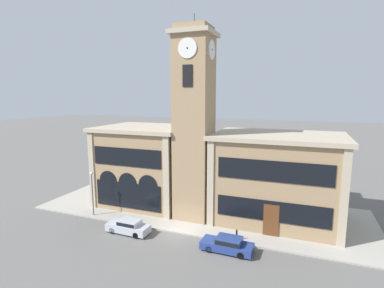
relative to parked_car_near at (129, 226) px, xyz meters
The scene contains 9 objects.
ground_plane 5.12m from the parked_car_near, 18.41° to the left, with size 300.00×300.00×0.00m, color #605E5B.
sidewalk_kerb 9.75m from the parked_car_near, 60.42° to the left, with size 38.90×13.73×0.15m.
clock_tower 12.62m from the parked_car_near, 52.16° to the left, with size 4.49×4.49×22.31m.
town_hall_left_wing 10.15m from the parked_car_near, 107.47° to the left, with size 11.45×9.73×9.99m.
town_hall_right_wing 16.74m from the parked_car_near, 32.81° to the left, with size 13.96×9.73×9.76m.
parked_car_near is the anchor object (origin of this frame).
parked_car_mid 10.34m from the parked_car_near, ahead, with size 4.71×1.92×1.34m.
street_lamp 7.19m from the parked_car_near, 159.88° to the left, with size 0.36×0.36×5.12m.
bollard 10.90m from the parked_car_near, 11.35° to the left, with size 0.18×0.18×1.06m.
Camera 1 is at (11.45, -26.13, 13.87)m, focal length 28.00 mm.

